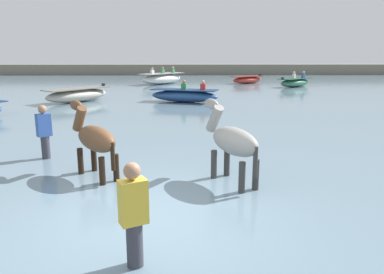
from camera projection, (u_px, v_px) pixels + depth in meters
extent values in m
plane|color=#756B56|center=(150.00, 231.00, 6.07)|extent=(120.00, 120.00, 0.00)
cube|color=slate|center=(171.00, 117.00, 15.78)|extent=(90.00, 90.00, 0.32)
ellipsoid|color=gray|center=(235.00, 141.00, 7.15)|extent=(1.05, 1.40, 0.54)
cylinder|color=#31312F|center=(214.00, 172.00, 7.63)|extent=(0.12, 0.12, 0.91)
cylinder|color=#31312F|center=(227.00, 169.00, 7.79)|extent=(0.12, 0.12, 0.91)
cylinder|color=#31312F|center=(242.00, 186.00, 6.84)|extent=(0.12, 0.12, 0.91)
cylinder|color=#31312F|center=(255.00, 183.00, 6.99)|extent=(0.12, 0.12, 0.91)
cylinder|color=gray|center=(215.00, 118.00, 7.67)|extent=(0.42, 0.53, 0.62)
ellipsoid|color=gray|center=(211.00, 104.00, 7.72)|extent=(0.39, 0.50, 0.23)
cylinder|color=#31312F|center=(255.00, 162.00, 6.67)|extent=(0.09, 0.09, 0.57)
ellipsoid|color=brown|center=(96.00, 139.00, 7.52)|extent=(1.19, 1.27, 0.52)
cylinder|color=black|center=(81.00, 168.00, 7.90)|extent=(0.12, 0.12, 0.88)
cylinder|color=black|center=(94.00, 165.00, 8.11)|extent=(0.12, 0.12, 0.88)
cylinder|color=black|center=(103.00, 179.00, 7.25)|extent=(0.12, 0.12, 0.88)
cylinder|color=black|center=(116.00, 175.00, 7.45)|extent=(0.12, 0.12, 0.88)
cylinder|color=brown|center=(80.00, 119.00, 7.94)|extent=(0.47, 0.49, 0.60)
ellipsoid|color=brown|center=(76.00, 105.00, 7.97)|extent=(0.43, 0.46, 0.22)
cylinder|color=black|center=(113.00, 156.00, 7.13)|extent=(0.08, 0.08, 0.56)
ellipsoid|color=#B2AD9E|center=(77.00, 95.00, 19.13)|extent=(3.18, 3.46, 0.65)
cube|color=slate|center=(77.00, 89.00, 19.06)|extent=(3.05, 3.33, 0.04)
cube|color=black|center=(103.00, 85.00, 20.32)|extent=(0.20, 0.19, 0.18)
ellipsoid|color=#337556|center=(295.00, 83.00, 27.21)|extent=(3.11, 2.84, 0.58)
cube|color=#1E4634|center=(295.00, 78.00, 27.14)|extent=(2.98, 2.72, 0.04)
cube|color=black|center=(283.00, 78.00, 26.16)|extent=(0.19, 0.20, 0.18)
cube|color=#3356A8|center=(303.00, 76.00, 27.59)|extent=(0.31, 0.30, 0.30)
sphere|color=tan|center=(304.00, 72.00, 27.53)|extent=(0.18, 0.18, 0.18)
cube|color=white|center=(294.00, 76.00, 27.19)|extent=(0.31, 0.30, 0.30)
sphere|color=beige|center=(294.00, 73.00, 27.13)|extent=(0.18, 0.18, 0.18)
ellipsoid|color=#28518E|center=(184.00, 96.00, 19.06)|extent=(3.69, 2.13, 0.61)
cube|color=navy|center=(184.00, 90.00, 18.98)|extent=(3.54, 2.05, 0.04)
cube|color=red|center=(203.00, 87.00, 18.69)|extent=(0.30, 0.25, 0.30)
sphere|color=tan|center=(203.00, 82.00, 18.63)|extent=(0.18, 0.18, 0.18)
cube|color=#388E51|center=(184.00, 86.00, 18.89)|extent=(0.30, 0.25, 0.30)
sphere|color=#A37556|center=(184.00, 82.00, 18.84)|extent=(0.18, 0.18, 0.18)
ellipsoid|color=silver|center=(162.00, 79.00, 29.48)|extent=(3.75, 3.97, 0.81)
cube|color=gray|center=(162.00, 73.00, 29.39)|extent=(3.60, 3.81, 0.04)
cube|color=#388E51|center=(173.00, 71.00, 30.08)|extent=(0.31, 0.31, 0.30)
sphere|color=tan|center=(173.00, 68.00, 30.02)|extent=(0.18, 0.18, 0.18)
cube|color=#388E51|center=(163.00, 71.00, 29.28)|extent=(0.31, 0.31, 0.30)
sphere|color=#A37556|center=(163.00, 68.00, 29.22)|extent=(0.18, 0.18, 0.18)
cube|color=white|center=(152.00, 72.00, 28.45)|extent=(0.31, 0.31, 0.30)
sphere|color=tan|center=(152.00, 69.00, 28.40)|extent=(0.18, 0.18, 0.18)
ellipsoid|color=#BC382D|center=(247.00, 80.00, 30.14)|extent=(2.96, 2.35, 0.54)
cube|color=maroon|center=(247.00, 76.00, 30.07)|extent=(2.84, 2.25, 0.04)
cube|color=black|center=(260.00, 75.00, 30.79)|extent=(0.19, 0.20, 0.18)
cylinder|color=#383842|center=(46.00, 154.00, 9.04)|extent=(0.20, 0.20, 0.88)
cube|color=#3356A8|center=(44.00, 125.00, 8.88)|extent=(0.37, 0.36, 0.54)
sphere|color=#A37556|center=(42.00, 109.00, 8.79)|extent=(0.20, 0.20, 0.20)
cylinder|color=#383842|center=(135.00, 257.00, 4.51)|extent=(0.20, 0.20, 0.88)
cube|color=gold|center=(133.00, 202.00, 4.35)|extent=(0.38, 0.32, 0.54)
sphere|color=#A37556|center=(132.00, 171.00, 4.26)|extent=(0.20, 0.20, 0.20)
cube|color=#706B5B|center=(179.00, 71.00, 41.64)|extent=(80.00, 2.40, 1.45)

